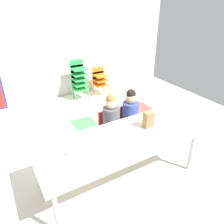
{
  "coord_description": "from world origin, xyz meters",
  "views": [
    {
      "loc": [
        -1.32,
        -2.43,
        2.11
      ],
      "look_at": [
        -0.13,
        -0.4,
        0.87
      ],
      "focal_mm": 34.12,
      "sensor_mm": 36.0,
      "label": 1
    }
  ],
  "objects_px": {
    "seated_child_near_camera": "(111,117)",
    "kid_chair_orange_stack": "(100,79)",
    "paper_plate_near_edge": "(71,154)",
    "kid_chair_green_stack": "(79,78)",
    "craft_table": "(120,142)",
    "donut_powdered_on_plate": "(71,152)",
    "paper_bag_brown": "(148,120)",
    "paper_plate_center_table": "(134,131)",
    "seated_child_middle_seat": "(130,111)"
  },
  "relations": [
    {
      "from": "kid_chair_orange_stack",
      "to": "paper_bag_brown",
      "type": "distance_m",
      "value": 2.72
    },
    {
      "from": "seated_child_near_camera",
      "to": "paper_plate_near_edge",
      "type": "height_order",
      "value": "seated_child_near_camera"
    },
    {
      "from": "paper_bag_brown",
      "to": "seated_child_near_camera",
      "type": "bearing_deg",
      "value": 110.78
    },
    {
      "from": "paper_plate_near_edge",
      "to": "seated_child_near_camera",
      "type": "bearing_deg",
      "value": 34.86
    },
    {
      "from": "kid_chair_orange_stack",
      "to": "paper_plate_center_table",
      "type": "relative_size",
      "value": 3.78
    },
    {
      "from": "seated_child_near_camera",
      "to": "donut_powdered_on_plate",
      "type": "relative_size",
      "value": 8.08
    },
    {
      "from": "craft_table",
      "to": "seated_child_middle_seat",
      "type": "bearing_deg",
      "value": 46.56
    },
    {
      "from": "seated_child_middle_seat",
      "to": "paper_plate_near_edge",
      "type": "bearing_deg",
      "value": -153.72
    },
    {
      "from": "paper_plate_near_edge",
      "to": "craft_table",
      "type": "bearing_deg",
      "value": -3.81
    },
    {
      "from": "craft_table",
      "to": "kid_chair_green_stack",
      "type": "distance_m",
      "value": 2.74
    },
    {
      "from": "kid_chair_green_stack",
      "to": "donut_powdered_on_plate",
      "type": "bearing_deg",
      "value": -114.29
    },
    {
      "from": "kid_chair_green_stack",
      "to": "kid_chair_orange_stack",
      "type": "height_order",
      "value": "kid_chair_green_stack"
    },
    {
      "from": "paper_plate_near_edge",
      "to": "seated_child_middle_seat",
      "type": "bearing_deg",
      "value": 26.28
    },
    {
      "from": "seated_child_near_camera",
      "to": "craft_table",
      "type": "bearing_deg",
      "value": -111.53
    },
    {
      "from": "paper_plate_near_edge",
      "to": "donut_powdered_on_plate",
      "type": "bearing_deg",
      "value": 0.0
    },
    {
      "from": "donut_powdered_on_plate",
      "to": "paper_plate_center_table",
      "type": "bearing_deg",
      "value": 0.85
    },
    {
      "from": "kid_chair_green_stack",
      "to": "donut_powdered_on_plate",
      "type": "distance_m",
      "value": 2.89
    },
    {
      "from": "kid_chair_orange_stack",
      "to": "craft_table",
      "type": "bearing_deg",
      "value": -112.8
    },
    {
      "from": "seated_child_near_camera",
      "to": "paper_plate_center_table",
      "type": "height_order",
      "value": "seated_child_near_camera"
    },
    {
      "from": "kid_chair_orange_stack",
      "to": "paper_plate_near_edge",
      "type": "distance_m",
      "value": 3.16
    },
    {
      "from": "kid_chair_orange_stack",
      "to": "donut_powdered_on_plate",
      "type": "relative_size",
      "value": 5.99
    },
    {
      "from": "seated_child_near_camera",
      "to": "kid_chair_orange_stack",
      "type": "xyz_separation_m",
      "value": [
        0.87,
        2.03,
        -0.16
      ]
    },
    {
      "from": "paper_bag_brown",
      "to": "paper_plate_center_table",
      "type": "distance_m",
      "value": 0.25
    },
    {
      "from": "paper_bag_brown",
      "to": "paper_plate_near_edge",
      "type": "bearing_deg",
      "value": -179.42
    },
    {
      "from": "donut_powdered_on_plate",
      "to": "seated_child_near_camera",
      "type": "bearing_deg",
      "value": 34.86
    },
    {
      "from": "kid_chair_orange_stack",
      "to": "donut_powdered_on_plate",
      "type": "distance_m",
      "value": 3.16
    },
    {
      "from": "paper_plate_near_edge",
      "to": "paper_plate_center_table",
      "type": "distance_m",
      "value": 0.85
    },
    {
      "from": "seated_child_middle_seat",
      "to": "donut_powdered_on_plate",
      "type": "distance_m",
      "value": 1.35
    },
    {
      "from": "donut_powdered_on_plate",
      "to": "paper_bag_brown",
      "type": "bearing_deg",
      "value": 0.58
    },
    {
      "from": "paper_bag_brown",
      "to": "paper_plate_near_edge",
      "type": "xyz_separation_m",
      "value": [
        -1.08,
        -0.01,
        -0.11
      ]
    },
    {
      "from": "craft_table",
      "to": "paper_plate_center_table",
      "type": "height_order",
      "value": "paper_plate_center_table"
    },
    {
      "from": "paper_plate_near_edge",
      "to": "donut_powdered_on_plate",
      "type": "distance_m",
      "value": 0.02
    },
    {
      "from": "craft_table",
      "to": "donut_powdered_on_plate",
      "type": "relative_size",
      "value": 17.75
    },
    {
      "from": "paper_plate_center_table",
      "to": "paper_plate_near_edge",
      "type": "bearing_deg",
      "value": -179.15
    },
    {
      "from": "paper_plate_center_table",
      "to": "seated_child_middle_seat",
      "type": "bearing_deg",
      "value": 58.45
    },
    {
      "from": "craft_table",
      "to": "seated_child_near_camera",
      "type": "xyz_separation_m",
      "value": [
        0.25,
        0.64,
        -0.02
      ]
    },
    {
      "from": "paper_plate_near_edge",
      "to": "kid_chair_green_stack",
      "type": "bearing_deg",
      "value": 65.71
    },
    {
      "from": "kid_chair_green_stack",
      "to": "donut_powdered_on_plate",
      "type": "xyz_separation_m",
      "value": [
        -1.19,
        -2.63,
        0.13
      ]
    },
    {
      "from": "seated_child_near_camera",
      "to": "kid_chair_orange_stack",
      "type": "relative_size",
      "value": 1.35
    },
    {
      "from": "craft_table",
      "to": "seated_child_near_camera",
      "type": "bearing_deg",
      "value": 68.47
    },
    {
      "from": "kid_chair_orange_stack",
      "to": "paper_plate_near_edge",
      "type": "xyz_separation_m",
      "value": [
        -1.73,
        -2.63,
        0.23
      ]
    },
    {
      "from": "paper_bag_brown",
      "to": "donut_powdered_on_plate",
      "type": "relative_size",
      "value": 1.94
    },
    {
      "from": "seated_child_near_camera",
      "to": "paper_bag_brown",
      "type": "distance_m",
      "value": 0.65
    },
    {
      "from": "seated_child_middle_seat",
      "to": "kid_chair_orange_stack",
      "type": "bearing_deg",
      "value": 75.7
    },
    {
      "from": "kid_chair_green_stack",
      "to": "kid_chair_orange_stack",
      "type": "distance_m",
      "value": 0.56
    },
    {
      "from": "paper_plate_center_table",
      "to": "donut_powdered_on_plate",
      "type": "bearing_deg",
      "value": -179.15
    },
    {
      "from": "seated_child_near_camera",
      "to": "paper_bag_brown",
      "type": "relative_size",
      "value": 4.17
    },
    {
      "from": "kid_chair_green_stack",
      "to": "kid_chair_orange_stack",
      "type": "xyz_separation_m",
      "value": [
        0.54,
        -0.0,
        -0.12
      ]
    },
    {
      "from": "paper_plate_center_table",
      "to": "craft_table",
      "type": "bearing_deg",
      "value": -167.79
    },
    {
      "from": "seated_child_middle_seat",
      "to": "paper_bag_brown",
      "type": "distance_m",
      "value": 0.63
    }
  ]
}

